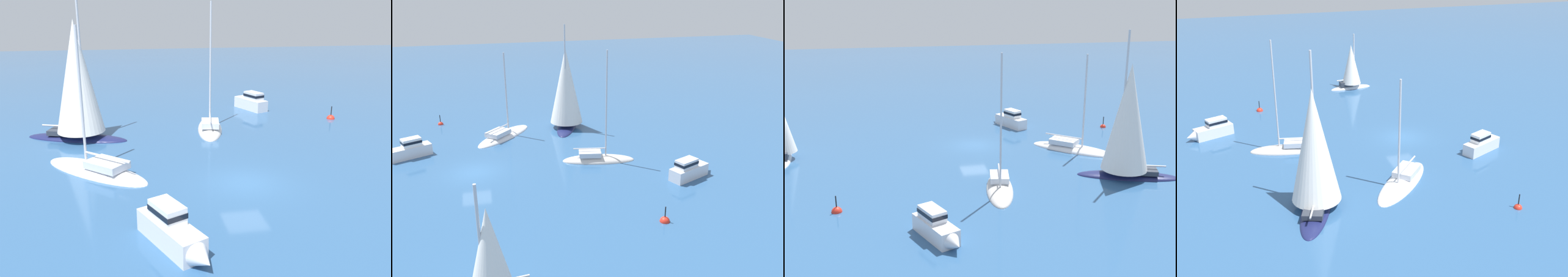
{
  "view_description": "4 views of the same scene",
  "coord_description": "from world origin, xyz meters",
  "views": [
    {
      "loc": [
        -21.72,
        6.69,
        9.84
      ],
      "look_at": [
        2.86,
        2.49,
        1.95
      ],
      "focal_mm": 38.69,
      "sensor_mm": 36.0,
      "label": 1
    },
    {
      "loc": [
        0.93,
        -36.11,
        15.98
      ],
      "look_at": [
        9.91,
        -1.1,
        2.64
      ],
      "focal_mm": 40.22,
      "sensor_mm": 36.0,
      "label": 2
    },
    {
      "loc": [
        45.36,
        -8.31,
        14.62
      ],
      "look_at": [
        0.98,
        0.39,
        0.93
      ],
      "focal_mm": 47.15,
      "sensor_mm": 36.0,
      "label": 3
    },
    {
      "loc": [
        15.03,
        39.98,
        18.38
      ],
      "look_at": [
        4.27,
        4.13,
        2.14
      ],
      "focal_mm": 43.71,
      "sensor_mm": 36.0,
      "label": 4
    }
  ],
  "objects": [
    {
      "name": "ground_plane",
      "position": [
        0.0,
        0.0,
        0.0
      ],
      "size": [
        160.0,
        160.0,
        0.0
      ],
      "primitive_type": "plane",
      "color": "#2D5684"
    },
    {
      "name": "powerboat",
      "position": [
        17.76,
        -5.5,
        0.74
      ],
      "size": [
        4.55,
        2.85,
        1.77
      ],
      "rotation": [
        0.0,
        0.0,
        0.41
      ],
      "color": "white",
      "rests_on": "ground"
    },
    {
      "name": "ketch",
      "position": [
        0.79,
        -16.93,
        2.6
      ],
      "size": [
        5.35,
        2.57,
        7.31
      ],
      "rotation": [
        0.0,
        0.0,
        3.24
      ],
      "color": "white",
      "rests_on": "ground"
    },
    {
      "name": "sailboat",
      "position": [
        3.12,
        8.62,
        0.12
      ],
      "size": [
        7.04,
        7.48,
        9.27
      ],
      "rotation": [
        0.0,
        0.0,
        0.84
      ],
      "color": "white",
      "rests_on": "ground"
    },
    {
      "name": "powerboat_1",
      "position": [
        -6.07,
        4.95,
        0.74
      ],
      "size": [
        4.82,
        3.06,
        1.85
      ],
      "rotation": [
        0.0,
        0.0,
        3.58
      ],
      "color": "white",
      "rests_on": "ground"
    },
    {
      "name": "sailboat_1",
      "position": [
        10.3,
        10.15,
        4.29
      ],
      "size": [
        4.62,
        8.21,
        11.76
      ],
      "rotation": [
        0.0,
        0.0,
        4.39
      ],
      "color": "#191E4C",
      "rests_on": "ground"
    },
    {
      "name": "yacht",
      "position": [
        11.12,
        -0.12,
        0.13
      ],
      "size": [
        6.89,
        3.15,
        10.71
      ],
      "rotation": [
        0.0,
        0.0,
        6.1
      ],
      "color": "silver",
      "rests_on": "ground"
    },
    {
      "name": "channel_buoy",
      "position": [
        -3.63,
        14.6,
        0.02
      ],
      "size": [
        0.61,
        0.61,
        1.44
      ],
      "color": "red",
      "rests_on": "ground"
    },
    {
      "name": "mooring_buoy",
      "position": [
        12.74,
        -11.68,
        0.01
      ],
      "size": [
        0.72,
        0.72,
        1.51
      ],
      "color": "red",
      "rests_on": "ground"
    }
  ]
}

